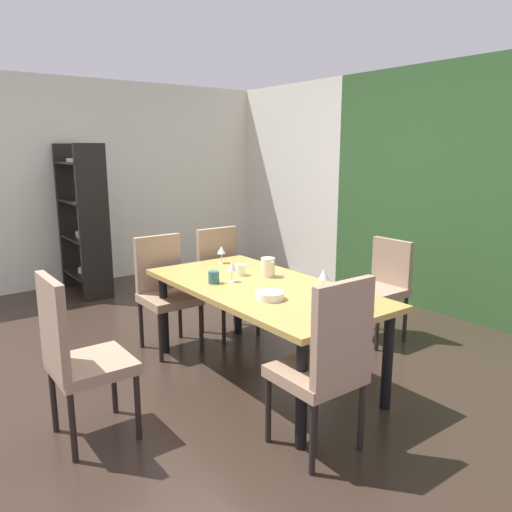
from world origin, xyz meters
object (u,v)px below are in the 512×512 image
(cup_right, at_px, (214,277))
(chair_head_far, at_px, (382,283))
(wine_glass_west, at_px, (231,268))
(serving_bowl_rear, at_px, (270,295))
(display_shelf, at_px, (83,220))
(dining_table, at_px, (262,295))
(cup_corner, at_px, (241,270))
(pitcher_front, at_px, (268,267))
(chair_left_near, at_px, (165,287))
(wine_glass_left, at_px, (324,275))
(chair_right_near, at_px, (327,361))
(wine_glass_near_shelf, at_px, (221,250))
(chair_head_near, at_px, (76,353))
(chair_left_far, at_px, (224,276))
(serving_bowl_near_window, at_px, (359,306))

(cup_right, bearing_deg, chair_head_far, 80.81)
(wine_glass_west, distance_m, serving_bowl_rear, 0.53)
(cup_right, bearing_deg, display_shelf, -179.01)
(dining_table, relative_size, cup_corner, 21.63)
(display_shelf, bearing_deg, pitcher_front, 9.65)
(chair_left_near, distance_m, wine_glass_left, 1.50)
(chair_right_near, height_order, wine_glass_west, chair_right_near)
(wine_glass_near_shelf, distance_m, cup_corner, 0.47)
(chair_head_near, height_order, display_shelf, display_shelf)
(cup_corner, bearing_deg, pitcher_front, 42.63)
(chair_left_far, distance_m, serving_bowl_near_window, 1.81)
(wine_glass_left, bearing_deg, chair_left_near, -157.86)
(cup_right, relative_size, pitcher_front, 0.61)
(wine_glass_west, xyz_separation_m, serving_bowl_rear, (0.52, -0.04, -0.08))
(chair_head_far, xyz_separation_m, serving_bowl_near_window, (0.81, -1.22, 0.23))
(wine_glass_west, distance_m, serving_bowl_near_window, 1.06)
(chair_left_far, relative_size, chair_right_near, 0.94)
(chair_head_far, relative_size, pitcher_front, 6.00)
(wine_glass_left, xyz_separation_m, cup_corner, (-0.72, -0.21, -0.07))
(chair_left_near, height_order, serving_bowl_near_window, chair_left_near)
(chair_head_near, bearing_deg, chair_right_near, 48.17)
(chair_left_far, bearing_deg, wine_glass_left, 87.70)
(chair_head_near, distance_m, chair_left_near, 1.47)
(cup_corner, xyz_separation_m, cup_right, (0.08, -0.30, 0.00))
(dining_table, xyz_separation_m, serving_bowl_rear, (0.30, -0.17, 0.10))
(chair_left_near, relative_size, cup_corner, 10.89)
(display_shelf, xyz_separation_m, pitcher_front, (2.92, 0.50, -0.08))
(display_shelf, bearing_deg, serving_bowl_rear, 2.26)
(cup_corner, bearing_deg, wine_glass_left, 15.90)
(chair_head_far, distance_m, cup_corner, 1.38)
(dining_table, distance_m, chair_head_near, 1.38)
(chair_left_near, bearing_deg, chair_head_near, 43.38)
(chair_left_far, relative_size, wine_glass_near_shelf, 6.46)
(wine_glass_left, distance_m, cup_right, 0.82)
(chair_left_far, relative_size, chair_head_far, 1.08)
(cup_right, xyz_separation_m, pitcher_front, (0.08, 0.45, 0.03))
(cup_corner, bearing_deg, wine_glass_west, -54.39)
(chair_head_near, xyz_separation_m, cup_right, (-0.29, 1.12, 0.21))
(wine_glass_near_shelf, bearing_deg, wine_glass_left, 4.68)
(chair_right_near, xyz_separation_m, pitcher_front, (-1.17, 0.50, 0.24))
(dining_table, bearing_deg, display_shelf, -174.40)
(display_shelf, relative_size, cup_corner, 19.74)
(chair_head_near, relative_size, cup_corner, 11.42)
(wine_glass_west, bearing_deg, dining_table, 29.75)
(display_shelf, xyz_separation_m, serving_bowl_rear, (3.40, 0.13, -0.13))
(display_shelf, height_order, serving_bowl_near_window, display_shelf)
(dining_table, xyz_separation_m, chair_right_near, (0.99, -0.30, -0.08))
(wine_glass_west, distance_m, cup_corner, 0.22)
(dining_table, distance_m, cup_right, 0.39)
(chair_left_near, xyz_separation_m, display_shelf, (-2.11, 0.00, 0.34))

